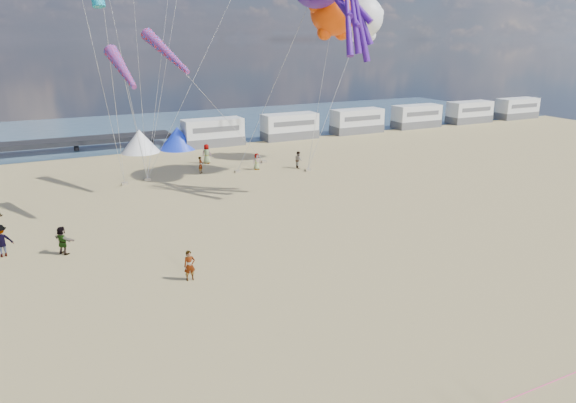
% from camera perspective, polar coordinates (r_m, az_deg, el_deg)
% --- Properties ---
extents(ground, '(120.00, 120.00, 0.00)m').
position_cam_1_polar(ground, '(21.61, 10.53, -14.41)').
color(ground, tan).
rests_on(ground, ground).
extents(water, '(120.00, 120.00, 0.00)m').
position_cam_1_polar(water, '(71.32, -16.70, 7.69)').
color(water, '#38556B').
rests_on(water, ground).
extents(motorhome_0, '(6.60, 2.50, 3.00)m').
position_cam_1_polar(motorhome_0, '(58.02, -8.33, 7.61)').
color(motorhome_0, silver).
rests_on(motorhome_0, ground).
extents(motorhome_1, '(6.60, 2.50, 3.00)m').
position_cam_1_polar(motorhome_1, '(61.53, 0.19, 8.35)').
color(motorhome_1, silver).
rests_on(motorhome_1, ground).
extents(motorhome_2, '(6.60, 2.50, 3.00)m').
position_cam_1_polar(motorhome_2, '(66.23, 7.67, 8.85)').
color(motorhome_2, silver).
rests_on(motorhome_2, ground).
extents(motorhome_3, '(6.60, 2.50, 3.00)m').
position_cam_1_polar(motorhome_3, '(71.88, 14.09, 9.16)').
color(motorhome_3, silver).
rests_on(motorhome_3, ground).
extents(motorhome_4, '(6.60, 2.50, 3.00)m').
position_cam_1_polar(motorhome_4, '(78.28, 19.52, 9.34)').
color(motorhome_4, silver).
rests_on(motorhome_4, ground).
extents(motorhome_5, '(6.60, 2.50, 3.00)m').
position_cam_1_polar(motorhome_5, '(85.26, 24.10, 9.42)').
color(motorhome_5, silver).
rests_on(motorhome_5, ground).
extents(tent_white, '(4.00, 4.00, 2.40)m').
position_cam_1_polar(tent_white, '(56.21, -16.14, 6.47)').
color(tent_white, white).
rests_on(tent_white, ground).
extents(tent_blue, '(4.00, 4.00, 2.40)m').
position_cam_1_polar(tent_blue, '(57.01, -12.17, 6.92)').
color(tent_blue, '#1933CC').
rests_on(tent_blue, ground).
extents(standing_person, '(0.58, 0.40, 1.54)m').
position_cam_1_polar(standing_person, '(25.75, -10.88, -7.00)').
color(standing_person, tan).
rests_on(standing_person, ground).
extents(beachgoer_0, '(0.80, 0.77, 1.85)m').
position_cam_1_polar(beachgoer_0, '(49.75, -9.03, 5.26)').
color(beachgoer_0, '#7F6659').
rests_on(beachgoer_0, ground).
extents(beachgoer_1, '(0.57, 0.81, 1.56)m').
position_cam_1_polar(beachgoer_1, '(47.33, 1.15, 4.66)').
color(beachgoer_1, '#7F6659').
rests_on(beachgoer_1, ground).
extents(beachgoer_2, '(0.99, 0.83, 1.82)m').
position_cam_1_polar(beachgoer_2, '(31.96, -29.25, -3.82)').
color(beachgoer_2, '#7F6659').
rests_on(beachgoer_2, ground).
extents(beachgoer_4, '(0.86, 0.99, 1.61)m').
position_cam_1_polar(beachgoer_4, '(30.86, -23.78, -3.96)').
color(beachgoer_4, '#7F6659').
rests_on(beachgoer_4, ground).
extents(beachgoer_5, '(1.21, 1.35, 1.49)m').
position_cam_1_polar(beachgoer_5, '(46.13, -9.68, 4.03)').
color(beachgoer_5, '#7F6659').
rests_on(beachgoer_5, ground).
extents(beachgoer_6, '(0.58, 0.41, 1.50)m').
position_cam_1_polar(beachgoer_6, '(46.87, -3.50, 4.46)').
color(beachgoer_6, '#7F6659').
rests_on(beachgoer_6, ground).
extents(sandbag_a, '(0.50, 0.35, 0.22)m').
position_cam_1_polar(sandbag_a, '(43.95, -17.68, 1.91)').
color(sandbag_a, gray).
rests_on(sandbag_a, ground).
extents(sandbag_b, '(0.50, 0.35, 0.22)m').
position_cam_1_polar(sandbag_b, '(46.00, -5.64, 3.34)').
color(sandbag_b, gray).
rests_on(sandbag_b, ground).
extents(sandbag_c, '(0.50, 0.35, 0.22)m').
position_cam_1_polar(sandbag_c, '(46.39, 2.21, 3.53)').
color(sandbag_c, gray).
rests_on(sandbag_c, ground).
extents(sandbag_d, '(0.50, 0.35, 0.22)m').
position_cam_1_polar(sandbag_d, '(49.65, -2.71, 4.46)').
color(sandbag_d, gray).
rests_on(sandbag_d, ground).
extents(sandbag_e, '(0.50, 0.35, 0.22)m').
position_cam_1_polar(sandbag_e, '(44.85, -15.36, 2.42)').
color(sandbag_e, gray).
rests_on(sandbag_e, ground).
extents(kite_panda, '(4.57, 4.33, 6.16)m').
position_cam_1_polar(kite_panda, '(49.81, 8.37, 19.58)').
color(kite_panda, white).
extents(kite_teddy_orange, '(5.25, 5.02, 6.51)m').
position_cam_1_polar(kite_teddy_orange, '(44.06, 5.11, 20.30)').
color(kite_teddy_orange, '#F24204').
extents(windsock_mid, '(2.68, 6.17, 6.13)m').
position_cam_1_polar(windsock_mid, '(40.25, -13.35, 15.82)').
color(windsock_mid, red).
extents(windsock_right, '(1.60, 4.34, 4.25)m').
position_cam_1_polar(windsock_right, '(34.11, -17.96, 13.89)').
color(windsock_right, red).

